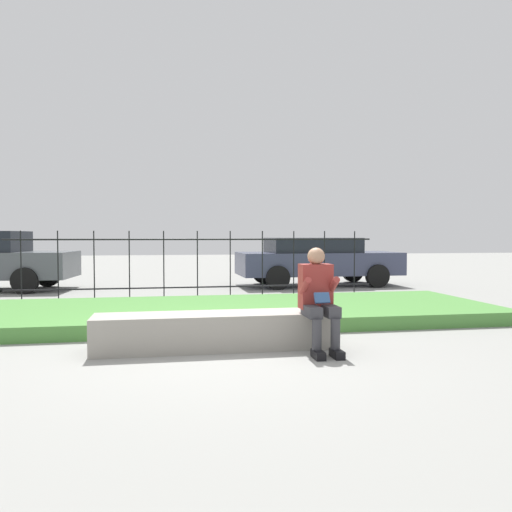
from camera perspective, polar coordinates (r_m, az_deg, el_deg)
The scene contains 6 objects.
ground_plane at distance 6.20m, azimuth -4.16°, elevation -10.51°, with size 60.00×60.00×0.00m, color gray.
stone_bench at distance 6.16m, azimuth -4.59°, elevation -8.77°, with size 2.92×0.59×0.44m.
person_seated_reader at distance 6.00m, azimuth 7.12°, elevation -4.47°, with size 0.42×0.73×1.24m.
grass_berm at distance 8.35m, azimuth -5.75°, elevation -6.45°, with size 9.65×3.02×0.21m.
iron_fence at distance 10.54m, azimuth -6.71°, elevation -0.94°, with size 7.65×0.03×1.48m.
car_parked_right at distance 13.87m, azimuth 6.97°, elevation -0.42°, with size 4.45×1.97×1.32m.
Camera 1 is at (-0.62, -6.02, 1.38)m, focal length 35.00 mm.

